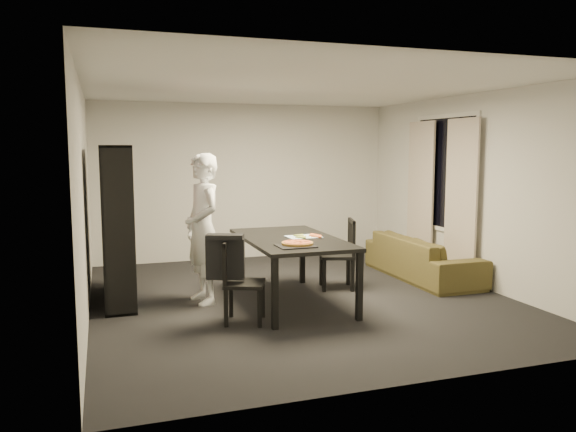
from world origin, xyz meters
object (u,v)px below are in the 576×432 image
object	(u,v)px
chair_left	(237,276)
pepperoni_pizza	(297,243)
chair_right	(343,249)
bookshelf	(117,224)
baking_tray	(296,246)
dining_table	(291,244)
sofa	(423,257)
person	(203,229)

from	to	relation	value
chair_left	pepperoni_pizza	size ratio (longest dim) A/B	2.54
chair_right	bookshelf	bearing A→B (deg)	-80.93
baking_tray	chair_right	bearing A→B (deg)	45.07
bookshelf	pepperoni_pizza	bearing A→B (deg)	-35.37
baking_tray	dining_table	bearing A→B (deg)	76.39
baking_tray	pepperoni_pizza	xyz separation A→B (m)	(0.04, 0.06, 0.02)
chair_left	sofa	world-z (taller)	chair_left
baking_tray	sofa	distance (m)	2.73
person	sofa	world-z (taller)	person
person	pepperoni_pizza	size ratio (longest dim) A/B	5.17
dining_table	sofa	xyz separation A→B (m)	(2.24, 0.65, -0.43)
baking_tray	pepperoni_pizza	distance (m)	0.08
chair_right	pepperoni_pizza	size ratio (longest dim) A/B	2.67
dining_table	person	world-z (taller)	person
person	chair_right	bearing A→B (deg)	80.22
bookshelf	dining_table	size ratio (longest dim) A/B	0.99
chair_right	person	distance (m)	1.93
bookshelf	pepperoni_pizza	distance (m)	2.30
baking_tray	chair_left	bearing A→B (deg)	175.12
dining_table	person	distance (m)	1.07
person	bookshelf	bearing A→B (deg)	-126.65
sofa	chair_right	bearing A→B (deg)	98.58
dining_table	chair_right	distance (m)	1.02
person	baking_tray	distance (m)	1.28
pepperoni_pizza	sofa	world-z (taller)	pepperoni_pizza
sofa	bookshelf	bearing A→B (deg)	88.02
dining_table	chair_right	bearing A→B (deg)	26.54
person	baking_tray	size ratio (longest dim) A/B	4.52
chair_right	baking_tray	distance (m)	1.50
chair_left	person	bearing A→B (deg)	33.85
baking_tray	person	bearing A→B (deg)	131.81
bookshelf	pepperoni_pizza	world-z (taller)	bookshelf
bookshelf	person	xyz separation A→B (m)	(0.98, -0.44, -0.05)
baking_tray	pepperoni_pizza	bearing A→B (deg)	55.46
chair_right	baking_tray	bearing A→B (deg)	-28.95
dining_table	bookshelf	bearing A→B (deg)	158.06
pepperoni_pizza	baking_tray	bearing A→B (deg)	-124.54
bookshelf	person	world-z (taller)	bookshelf
chair_left	pepperoni_pizza	distance (m)	0.76
dining_table	chair_right	xyz separation A→B (m)	(0.89, 0.45, -0.20)
pepperoni_pizza	dining_table	bearing A→B (deg)	79.16
bookshelf	dining_table	bearing A→B (deg)	-21.94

